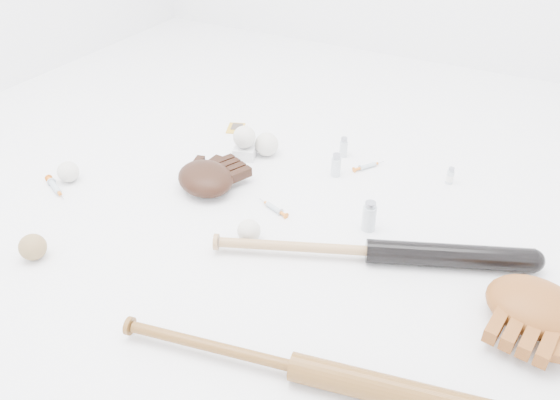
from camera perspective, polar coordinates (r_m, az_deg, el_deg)
The scene contains 19 objects.
bat_dark at distance 1.45m, azimuth 9.37°, elevation -5.28°, with size 0.87×0.06×0.06m, color black, non-canonical shape.
bat_wood at distance 1.18m, azimuth 1.57°, elevation -17.05°, with size 0.82×0.06×0.06m, color brown, non-canonical shape.
glove_dark at distance 1.72m, azimuth -7.80°, elevation 2.30°, with size 0.23×0.23×0.08m, color black, non-canonical shape.
glove_tan at distance 1.39m, azimuth 25.12°, elevation -10.03°, with size 0.26×0.26×0.10m, color brown, non-canonical shape.
trading_card at distance 2.09m, azimuth -4.65°, elevation 7.49°, with size 0.06×0.08×0.00m, color gold.
pedestal at distance 1.89m, azimuth -3.68°, elevation 5.03°, with size 0.07×0.07×0.04m, color white.
baseball_on_pedestal at distance 1.87m, azimuth -3.75°, elevation 6.59°, with size 0.08×0.08×0.08m, color silver.
baseball_left at distance 1.88m, azimuth -21.26°, elevation 2.77°, with size 0.07×0.07×0.07m, color silver.
baseball_upper at distance 1.89m, azimuth -1.41°, elevation 5.84°, with size 0.08×0.08×0.08m, color silver.
baseball_mid at distance 1.50m, azimuth -3.26°, elevation -3.22°, with size 0.06×0.06×0.06m, color silver.
baseball_aged at distance 1.58m, azimuth -24.43°, elevation -4.50°, with size 0.07×0.07×0.07m, color olive.
syringe_0 at distance 1.86m, azimuth -22.43°, elevation 1.24°, with size 0.16×0.03×0.02m, color #ADBCC6, non-canonical shape.
syringe_1 at distance 1.63m, azimuth -0.66°, elevation -0.83°, with size 0.13×0.02×0.02m, color #ADBCC6, non-canonical shape.
syringe_2 at distance 1.86m, azimuth 9.16°, elevation 3.53°, with size 0.13×0.02×0.02m, color #ADBCC6, non-canonical shape.
syringe_3 at distance 1.40m, azimuth 24.63°, elevation -11.71°, with size 0.15×0.03×0.02m, color #ADBCC6, non-canonical shape.
vial_0 at distance 1.90m, azimuth 6.66°, elevation 5.52°, with size 0.03×0.03×0.07m, color silver.
vial_1 at distance 1.83m, azimuth 17.37°, elevation 2.46°, with size 0.02×0.02×0.06m, color silver.
vial_2 at distance 1.79m, azimuth 5.88°, elevation 3.67°, with size 0.03×0.03×0.08m, color silver.
vial_3 at distance 1.55m, azimuth 9.31°, elevation -1.65°, with size 0.04×0.04×0.09m, color silver.
Camera 1 is at (0.60, -1.11, 0.96)m, focal length 35.00 mm.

